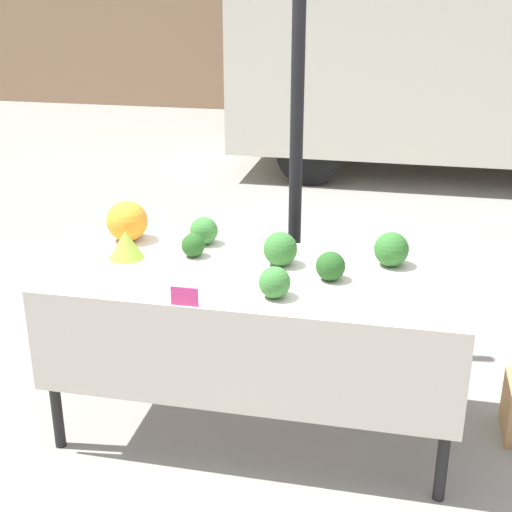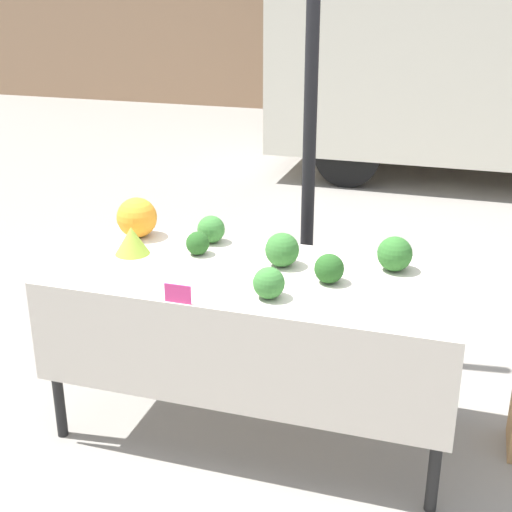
{
  "view_description": "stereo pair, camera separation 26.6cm",
  "coord_description": "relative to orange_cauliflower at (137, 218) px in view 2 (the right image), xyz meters",
  "views": [
    {
      "loc": [
        0.62,
        -2.88,
        2.06
      ],
      "look_at": [
        0.0,
        0.0,
        0.89
      ],
      "focal_mm": 50.0,
      "sensor_mm": 36.0,
      "label": 1
    },
    {
      "loc": [
        0.88,
        -2.81,
        2.06
      ],
      "look_at": [
        0.0,
        0.0,
        0.89
      ],
      "focal_mm": 50.0,
      "sensor_mm": 36.0,
      "label": 2
    }
  ],
  "objects": [
    {
      "name": "price_sign",
      "position": [
        0.51,
        -0.67,
        -0.06
      ],
      "size": [
        0.12,
        0.01,
        0.08
      ],
      "color": "#E53D84",
      "rests_on": "market_table"
    },
    {
      "name": "broccoli_head_0",
      "position": [
        1.3,
        -0.06,
        -0.02
      ],
      "size": [
        0.16,
        0.16,
        0.16
      ],
      "color": "#2D6628",
      "rests_on": "market_table"
    },
    {
      "name": "orange_cauliflower",
      "position": [
        0.0,
        0.0,
        0.0
      ],
      "size": [
        0.2,
        0.2,
        0.2
      ],
      "color": "orange",
      "rests_on": "market_table"
    },
    {
      "name": "broccoli_head_2",
      "position": [
        0.85,
        -0.51,
        -0.04
      ],
      "size": [
        0.13,
        0.13,
        0.13
      ],
      "color": "#387533",
      "rests_on": "market_table"
    },
    {
      "name": "broccoli_head_1",
      "position": [
        0.39,
        0.03,
        -0.03
      ],
      "size": [
        0.14,
        0.14,
        0.14
      ],
      "color": "#387533",
      "rests_on": "market_table"
    },
    {
      "name": "romanesco_head",
      "position": [
        0.08,
        -0.23,
        -0.04
      ],
      "size": [
        0.17,
        0.17,
        0.13
      ],
      "color": "#93B238",
      "rests_on": "market_table"
    },
    {
      "name": "broccoli_head_5",
      "position": [
        0.38,
        -0.14,
        -0.05
      ],
      "size": [
        0.11,
        0.11,
        0.11
      ],
      "color": "#23511E",
      "rests_on": "market_table"
    },
    {
      "name": "tent_pole",
      "position": [
        0.77,
        0.51,
        0.3
      ],
      "size": [
        0.07,
        0.07,
        2.44
      ],
      "color": "black",
      "rests_on": "ground_plane"
    },
    {
      "name": "ground_plane",
      "position": [
        0.72,
        -0.27,
        -0.92
      ],
      "size": [
        40.0,
        40.0,
        0.0
      ],
      "primitive_type": "plane",
      "color": "gray"
    },
    {
      "name": "broccoli_head_3",
      "position": [
        1.05,
        -0.28,
        -0.04
      ],
      "size": [
        0.13,
        0.13,
        0.13
      ],
      "color": "#23511E",
      "rests_on": "market_table"
    },
    {
      "name": "broccoli_head_4",
      "position": [
        0.81,
        -0.16,
        -0.02
      ],
      "size": [
        0.16,
        0.16,
        0.16
      ],
      "color": "#336B2D",
      "rests_on": "market_table"
    },
    {
      "name": "market_table",
      "position": [
        0.72,
        -0.34,
        -0.21
      ],
      "size": [
        1.84,
        0.82,
        0.81
      ],
      "color": "beige",
      "rests_on": "ground_plane"
    }
  ]
}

